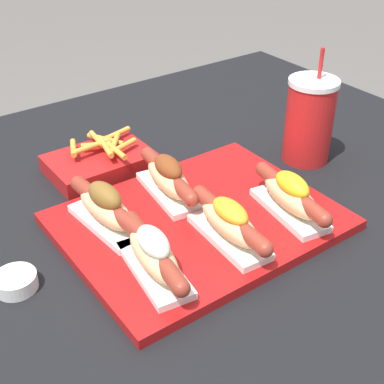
{
  "coord_description": "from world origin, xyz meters",
  "views": [
    {
      "loc": [
        -0.43,
        -0.72,
        1.29
      ],
      "look_at": [
        0.01,
        -0.1,
        0.8
      ],
      "focal_mm": 50.0,
      "sensor_mm": 36.0,
      "label": 1
    }
  ],
  "objects_px": {
    "hot_dog_1": "(230,223)",
    "sauce_bowl": "(16,281)",
    "fries_basket": "(100,161)",
    "hot_dog_0": "(154,254)",
    "hot_dog_2": "(291,196)",
    "hot_dog_4": "(168,178)",
    "serving_tray": "(199,221)",
    "hot_dog_3": "(106,208)",
    "drink_cup": "(309,120)"
  },
  "relations": [
    {
      "from": "serving_tray",
      "to": "hot_dog_2",
      "type": "height_order",
      "value": "hot_dog_2"
    },
    {
      "from": "hot_dog_1",
      "to": "sauce_bowl",
      "type": "xyz_separation_m",
      "value": [
        -0.31,
        0.11,
        -0.04
      ]
    },
    {
      "from": "hot_dog_3",
      "to": "sauce_bowl",
      "type": "bearing_deg",
      "value": -168.06
    },
    {
      "from": "hot_dog_4",
      "to": "fries_basket",
      "type": "height_order",
      "value": "hot_dog_4"
    },
    {
      "from": "hot_dog_0",
      "to": "hot_dog_1",
      "type": "xyz_separation_m",
      "value": [
        0.14,
        -0.0,
        -0.0
      ]
    },
    {
      "from": "hot_dog_3",
      "to": "hot_dog_0",
      "type": "bearing_deg",
      "value": -89.77
    },
    {
      "from": "hot_dog_1",
      "to": "fries_basket",
      "type": "xyz_separation_m",
      "value": [
        -0.05,
        0.35,
        -0.03
      ]
    },
    {
      "from": "hot_dog_2",
      "to": "sauce_bowl",
      "type": "height_order",
      "value": "hot_dog_2"
    },
    {
      "from": "sauce_bowl",
      "to": "hot_dog_0",
      "type": "bearing_deg",
      "value": -31.9
    },
    {
      "from": "hot_dog_3",
      "to": "hot_dog_2",
      "type": "bearing_deg",
      "value": -28.84
    },
    {
      "from": "hot_dog_3",
      "to": "sauce_bowl",
      "type": "relative_size",
      "value": 3.19
    },
    {
      "from": "hot_dog_1",
      "to": "serving_tray",
      "type": "bearing_deg",
      "value": 91.26
    },
    {
      "from": "serving_tray",
      "to": "hot_dog_1",
      "type": "relative_size",
      "value": 2.23
    },
    {
      "from": "hot_dog_0",
      "to": "fries_basket",
      "type": "xyz_separation_m",
      "value": [
        0.09,
        0.34,
        -0.03
      ]
    },
    {
      "from": "hot_dog_2",
      "to": "sauce_bowl",
      "type": "relative_size",
      "value": 3.17
    },
    {
      "from": "drink_cup",
      "to": "fries_basket",
      "type": "distance_m",
      "value": 0.43
    },
    {
      "from": "hot_dog_0",
      "to": "hot_dog_4",
      "type": "xyz_separation_m",
      "value": [
        0.13,
        0.16,
        0.0
      ]
    },
    {
      "from": "serving_tray",
      "to": "hot_dog_1",
      "type": "xyz_separation_m",
      "value": [
        0.0,
        -0.08,
        0.04
      ]
    },
    {
      "from": "hot_dog_0",
      "to": "drink_cup",
      "type": "relative_size",
      "value": 0.86
    },
    {
      "from": "serving_tray",
      "to": "hot_dog_0",
      "type": "bearing_deg",
      "value": -151.16
    },
    {
      "from": "hot_dog_2",
      "to": "drink_cup",
      "type": "relative_size",
      "value": 0.86
    },
    {
      "from": "serving_tray",
      "to": "sauce_bowl",
      "type": "height_order",
      "value": "sauce_bowl"
    },
    {
      "from": "serving_tray",
      "to": "fries_basket",
      "type": "xyz_separation_m",
      "value": [
        -0.05,
        0.27,
        0.01
      ]
    },
    {
      "from": "hot_dog_2",
      "to": "hot_dog_4",
      "type": "height_order",
      "value": "same"
    },
    {
      "from": "fries_basket",
      "to": "hot_dog_0",
      "type": "bearing_deg",
      "value": -104.48
    },
    {
      "from": "sauce_bowl",
      "to": "serving_tray",
      "type": "bearing_deg",
      "value": -5.93
    },
    {
      "from": "drink_cup",
      "to": "hot_dog_2",
      "type": "bearing_deg",
      "value": -142.77
    },
    {
      "from": "hot_dog_1",
      "to": "hot_dog_4",
      "type": "xyz_separation_m",
      "value": [
        -0.0,
        0.17,
        0.0
      ]
    },
    {
      "from": "serving_tray",
      "to": "hot_dog_0",
      "type": "height_order",
      "value": "hot_dog_0"
    },
    {
      "from": "hot_dog_4",
      "to": "hot_dog_2",
      "type": "bearing_deg",
      "value": -51.16
    },
    {
      "from": "hot_dog_0",
      "to": "fries_basket",
      "type": "bearing_deg",
      "value": 75.52
    },
    {
      "from": "hot_dog_1",
      "to": "drink_cup",
      "type": "relative_size",
      "value": 0.87
    },
    {
      "from": "sauce_bowl",
      "to": "drink_cup",
      "type": "height_order",
      "value": "drink_cup"
    },
    {
      "from": "hot_dog_3",
      "to": "sauce_bowl",
      "type": "height_order",
      "value": "hot_dog_3"
    },
    {
      "from": "hot_dog_0",
      "to": "hot_dog_1",
      "type": "relative_size",
      "value": 0.99
    },
    {
      "from": "hot_dog_1",
      "to": "hot_dog_3",
      "type": "distance_m",
      "value": 0.2
    },
    {
      "from": "drink_cup",
      "to": "sauce_bowl",
      "type": "bearing_deg",
      "value": -177.44
    },
    {
      "from": "hot_dog_1",
      "to": "hot_dog_3",
      "type": "xyz_separation_m",
      "value": [
        -0.14,
        0.15,
        0.0
      ]
    },
    {
      "from": "hot_dog_2",
      "to": "hot_dog_4",
      "type": "relative_size",
      "value": 1.0
    },
    {
      "from": "sauce_bowl",
      "to": "drink_cup",
      "type": "distance_m",
      "value": 0.64
    },
    {
      "from": "hot_dog_0",
      "to": "drink_cup",
      "type": "bearing_deg",
      "value": 16.58
    },
    {
      "from": "sauce_bowl",
      "to": "hot_dog_3",
      "type": "bearing_deg",
      "value": 11.94
    },
    {
      "from": "serving_tray",
      "to": "sauce_bowl",
      "type": "xyz_separation_m",
      "value": [
        -0.31,
        0.03,
        0.0
      ]
    },
    {
      "from": "hot_dog_4",
      "to": "sauce_bowl",
      "type": "distance_m",
      "value": 0.32
    },
    {
      "from": "drink_cup",
      "to": "fries_basket",
      "type": "relative_size",
      "value": 1.16
    },
    {
      "from": "serving_tray",
      "to": "sauce_bowl",
      "type": "relative_size",
      "value": 7.12
    },
    {
      "from": "hot_dog_2",
      "to": "hot_dog_3",
      "type": "distance_m",
      "value": 0.31
    },
    {
      "from": "hot_dog_3",
      "to": "fries_basket",
      "type": "xyz_separation_m",
      "value": [
        0.09,
        0.2,
        -0.03
      ]
    },
    {
      "from": "hot_dog_3",
      "to": "fries_basket",
      "type": "relative_size",
      "value": 1.01
    },
    {
      "from": "serving_tray",
      "to": "fries_basket",
      "type": "relative_size",
      "value": 2.25
    }
  ]
}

